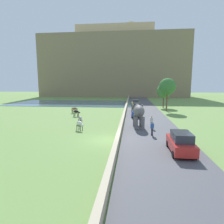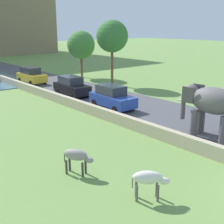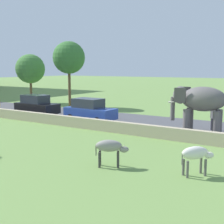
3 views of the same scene
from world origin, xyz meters
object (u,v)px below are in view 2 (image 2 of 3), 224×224
(car_black, at_px, (72,86))
(cow_grey, at_px, (77,156))
(car_yellow, at_px, (31,75))
(elephant, at_px, (210,104))
(car_blue, at_px, (112,97))
(cow_white, at_px, (149,179))

(car_black, distance_m, cow_grey, 15.18)
(car_yellow, bearing_deg, cow_grey, -111.29)
(elephant, height_order, car_yellow, elephant)
(car_blue, xyz_separation_m, cow_grey, (-8.14, -7.11, -0.06))
(car_yellow, bearing_deg, car_black, -89.97)
(car_black, bearing_deg, elephant, -90.09)
(car_blue, distance_m, car_black, 5.69)
(cow_white, bearing_deg, car_black, 65.81)
(car_blue, distance_m, cow_grey, 10.81)
(elephant, bearing_deg, car_yellow, 89.95)
(car_yellow, height_order, cow_grey, car_yellow)
(car_yellow, bearing_deg, cow_white, -106.67)
(cow_white, bearing_deg, car_yellow, 73.33)
(elephant, height_order, car_blue, elephant)
(cow_white, bearing_deg, car_blue, 55.25)
(elephant, relative_size, car_blue, 0.87)
(elephant, relative_size, car_black, 0.87)
(elephant, xyz_separation_m, cow_white, (-7.23, -2.09, -1.20))
(elephant, xyz_separation_m, cow_grey, (-8.12, 1.26, -1.20))
(car_yellow, relative_size, cow_grey, 2.96)
(car_blue, relative_size, car_black, 1.00)
(car_blue, bearing_deg, car_black, 90.00)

